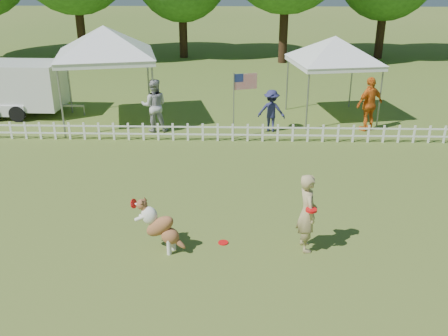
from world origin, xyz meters
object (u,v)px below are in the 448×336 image
object	(u,v)px
handler	(307,213)
frisbee_on_turf	(223,243)
spectator_b	(271,111)
flag_pole	(234,106)
spectator_c	(369,104)
spectator_a	(154,105)
canopy_tent_left	(107,76)
cargo_trailer	(13,88)
canopy_tent_right	(332,79)
dog	(161,226)

from	to	relation	value
handler	frisbee_on_turf	size ratio (longest dim) A/B	7.73
spectator_b	flag_pole	bearing A→B (deg)	41.83
spectator_c	spectator_a	bearing A→B (deg)	-28.11
flag_pole	handler	bearing A→B (deg)	-96.57
canopy_tent_left	spectator_a	size ratio (longest dim) A/B	1.84
spectator_a	spectator_c	bearing A→B (deg)	177.27
frisbee_on_turf	flag_pole	size ratio (longest dim) A/B	0.10
frisbee_on_turf	cargo_trailer	distance (m)	12.71
cargo_trailer	spectator_a	distance (m)	6.09
handler	canopy_tent_left	world-z (taller)	canopy_tent_left
canopy_tent_right	spectator_c	world-z (taller)	canopy_tent_right
spectator_a	spectator_c	world-z (taller)	spectator_c
frisbee_on_turf	dog	bearing A→B (deg)	-166.89
frisbee_on_turf	canopy_tent_right	xyz separation A→B (m)	(3.79, 9.36, 1.49)
handler	canopy_tent_right	xyz separation A→B (m)	(2.06, 9.52, 0.66)
cargo_trailer	frisbee_on_turf	bearing A→B (deg)	-47.00
spectator_b	spectator_c	size ratio (longest dim) A/B	0.78
cargo_trailer	spectator_c	xyz separation A→B (m)	(13.31, -1.60, -0.08)
cargo_trailer	flag_pole	distance (m)	8.95
canopy_tent_left	cargo_trailer	xyz separation A→B (m)	(-3.95, 0.89, -0.68)
handler	spectator_b	bearing A→B (deg)	-6.72
spectator_a	frisbee_on_turf	bearing A→B (deg)	104.10
handler	canopy_tent_right	bearing A→B (deg)	-20.95
canopy_tent_right	flag_pole	world-z (taller)	canopy_tent_right
frisbee_on_turf	canopy_tent_left	bearing A→B (deg)	117.52
cargo_trailer	spectator_a	size ratio (longest dim) A/B	2.53
handler	flag_pole	world-z (taller)	flag_pole
spectator_a	spectator_b	bearing A→B (deg)	176.63
handler	dog	xyz separation A→B (m)	(-3.01, -0.14, -0.29)
cargo_trailer	spectator_b	size ratio (longest dim) A/B	3.19
dog	spectator_c	distance (m)	10.24
canopy_tent_right	spectator_b	distance (m)	2.99
canopy_tent_right	handler	bearing A→B (deg)	-112.56
handler	spectator_a	xyz separation A→B (m)	(-4.36, 7.69, 0.09)
cargo_trailer	spectator_a	world-z (taller)	cargo_trailer
frisbee_on_turf	canopy_tent_right	world-z (taller)	canopy_tent_right
handler	spectator_c	distance (m)	8.62
cargo_trailer	spectator_b	world-z (taller)	cargo_trailer
canopy_tent_right	spectator_a	bearing A→B (deg)	-174.46
canopy_tent_left	flag_pole	bearing A→B (deg)	-33.70
spectator_c	dog	bearing A→B (deg)	22.33
handler	spectator_c	bearing A→B (deg)	-30.24
handler	canopy_tent_right	size ratio (longest dim) A/B	0.56
cargo_trailer	canopy_tent_left	bearing A→B (deg)	-11.31
cargo_trailer	flag_pole	xyz separation A→B (m)	(8.56, -2.62, 0.08)
canopy_tent_right	spectator_b	bearing A→B (deg)	-154.36
canopy_tent_right	spectator_c	size ratio (longest dim) A/B	1.58
dog	spectator_b	xyz separation A→B (m)	(2.73, 7.97, 0.19)
dog	spectator_a	world-z (taller)	spectator_a
canopy_tent_left	cargo_trailer	world-z (taller)	canopy_tent_left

